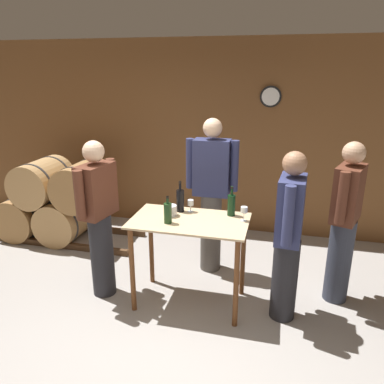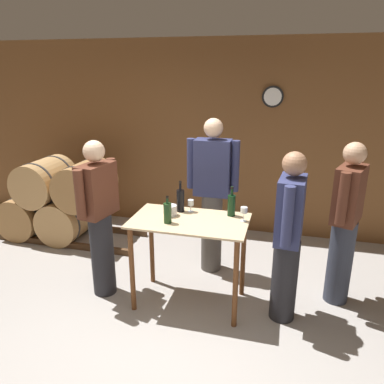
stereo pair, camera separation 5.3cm
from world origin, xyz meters
name	(u,v)px [view 2 (the right image)]	position (x,y,z in m)	size (l,w,h in m)	color
ground_plane	(162,332)	(0.00, 0.00, 0.00)	(14.00, 14.00, 0.00)	#9E9993
back_wall	(217,138)	(0.00, 2.51, 1.35)	(8.40, 0.08, 2.70)	brown
barrel_rack	(57,200)	(-2.09, 1.59, 0.55)	(2.71, 0.75, 1.13)	#4C331E
tasting_table	(189,237)	(0.12, 0.52, 0.73)	(1.13, 0.66, 0.91)	#D1B284
wine_bottle_far_left	(168,212)	(-0.05, 0.40, 1.02)	(0.08, 0.08, 0.27)	#193819
wine_bottle_left	(180,200)	(-0.02, 0.72, 1.03)	(0.08, 0.08, 0.32)	black
wine_bottle_center	(231,205)	(0.50, 0.74, 1.03)	(0.08, 0.08, 0.30)	black
wine_glass_near_left	(191,203)	(0.08, 0.74, 1.00)	(0.06, 0.06, 0.13)	silver
wine_glass_near_center	(244,211)	(0.63, 0.62, 1.02)	(0.07, 0.07, 0.14)	silver
ice_bucket	(170,210)	(-0.09, 0.59, 0.97)	(0.13, 0.13, 0.11)	silver
person_host	(99,217)	(-0.80, 0.47, 0.87)	(0.29, 0.58, 1.65)	#232328
person_visitor_with_scarf	(345,222)	(1.59, 0.94, 0.88)	(0.34, 0.56, 1.66)	#333847
person_visitor_bearded	(288,236)	(1.05, 0.51, 0.86)	(0.25, 0.59, 1.64)	#232328
person_visitor_near_door	(212,193)	(0.20, 1.25, 0.96)	(0.59, 0.24, 1.80)	#4C4742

